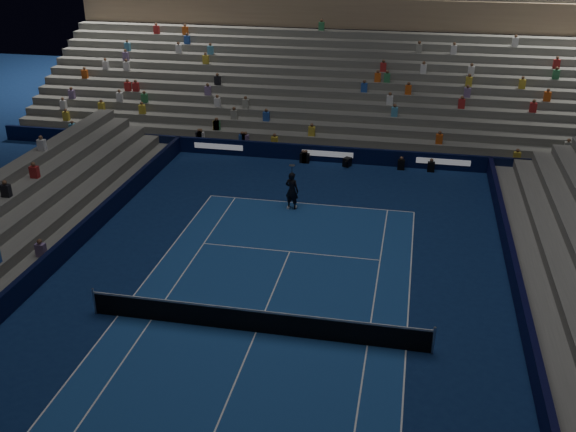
# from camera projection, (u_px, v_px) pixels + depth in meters

# --- Properties ---
(ground) EXTENTS (90.00, 90.00, 0.00)m
(ground) POSITION_uv_depth(u_px,v_px,m) (256.00, 332.00, 24.08)
(ground) COLOR #0D204E
(ground) RESTS_ON ground
(court_surface) EXTENTS (10.97, 23.77, 0.01)m
(court_surface) POSITION_uv_depth(u_px,v_px,m) (256.00, 332.00, 24.07)
(court_surface) COLOR navy
(court_surface) RESTS_ON ground
(sponsor_barrier_far) EXTENTS (44.00, 0.25, 1.00)m
(sponsor_barrier_far) POSITION_uv_depth(u_px,v_px,m) (328.00, 154.00, 40.28)
(sponsor_barrier_far) COLOR black
(sponsor_barrier_far) RESTS_ON ground
(sponsor_barrier_east) EXTENTS (0.25, 37.00, 1.00)m
(sponsor_barrier_east) POSITION_uv_depth(u_px,v_px,m) (532.00, 353.00, 22.13)
(sponsor_barrier_east) COLOR black
(sponsor_barrier_east) RESTS_ON ground
(sponsor_barrier_west) EXTENTS (0.25, 37.00, 1.00)m
(sponsor_barrier_west) POSITION_uv_depth(u_px,v_px,m) (17.00, 293.00, 25.59)
(sponsor_barrier_west) COLOR black
(sponsor_barrier_west) RESTS_ON ground
(grandstand_main) EXTENTS (44.00, 15.20, 11.20)m
(grandstand_main) POSITION_uv_depth(u_px,v_px,m) (347.00, 74.00, 47.39)
(grandstand_main) COLOR #62635E
(grandstand_main) RESTS_ON ground
(tennis_net) EXTENTS (12.90, 0.10, 1.10)m
(tennis_net) POSITION_uv_depth(u_px,v_px,m) (256.00, 321.00, 23.86)
(tennis_net) COLOR #B2B2B7
(tennis_net) RESTS_ON ground
(tennis_player) EXTENTS (0.84, 0.67, 2.02)m
(tennis_player) POSITION_uv_depth(u_px,v_px,m) (292.00, 191.00, 33.69)
(tennis_player) COLOR black
(tennis_player) RESTS_ON ground
(broadcast_camera) EXTENTS (0.56, 0.91, 0.53)m
(broadcast_camera) POSITION_uv_depth(u_px,v_px,m) (347.00, 162.00, 39.60)
(broadcast_camera) COLOR black
(broadcast_camera) RESTS_ON ground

